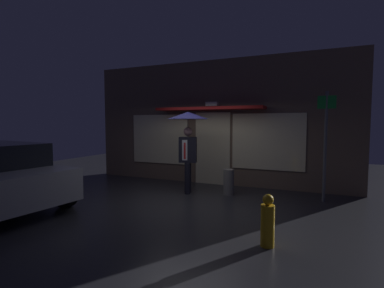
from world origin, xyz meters
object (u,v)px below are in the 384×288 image
(person_with_umbrella, at_px, (188,130))
(street_sign_post, at_px, (325,140))
(fire_hydrant, at_px, (268,222))
(sidewalk_bollard, at_px, (229,182))

(person_with_umbrella, distance_m, street_sign_post, 3.36)
(person_with_umbrella, height_order, fire_hydrant, person_with_umbrella)
(person_with_umbrella, xyz_separation_m, fire_hydrant, (2.43, -2.52, -1.31))
(person_with_umbrella, relative_size, street_sign_post, 0.83)
(sidewalk_bollard, height_order, fire_hydrant, fire_hydrant)
(person_with_umbrella, xyz_separation_m, sidewalk_bollard, (1.05, 0.24, -1.35))
(sidewalk_bollard, distance_m, fire_hydrant, 3.09)
(street_sign_post, height_order, fire_hydrant, street_sign_post)
(person_with_umbrella, bearing_deg, sidewalk_bollard, -2.64)
(fire_hydrant, bearing_deg, street_sign_post, 73.66)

